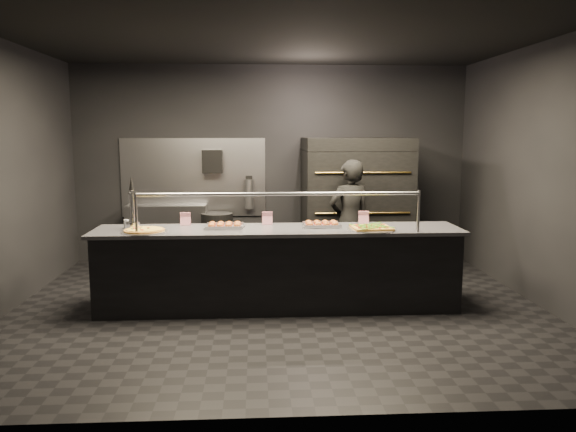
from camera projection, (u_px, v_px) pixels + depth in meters
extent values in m
plane|color=black|center=(278.00, 308.00, 6.41)|extent=(6.00, 6.00, 0.00)
plane|color=black|center=(278.00, 36.00, 5.97)|extent=(6.00, 6.00, 0.00)
cube|color=black|center=(272.00, 164.00, 8.66)|extent=(6.00, 0.04, 3.00)
cube|color=black|center=(293.00, 205.00, 3.72)|extent=(6.00, 0.04, 3.00)
cube|color=black|center=(542.00, 175.00, 6.36)|extent=(0.04, 5.00, 3.00)
cube|color=#99999E|center=(194.00, 178.00, 8.60)|extent=(2.20, 0.02, 1.20)
cube|color=black|center=(278.00, 270.00, 6.34)|extent=(4.00, 0.70, 0.88)
cube|color=#3B3B41|center=(278.00, 230.00, 6.28)|extent=(4.10, 0.78, 0.04)
cylinder|color=#99999E|center=(136.00, 213.00, 5.86)|extent=(0.03, 0.03, 0.45)
cylinder|color=#99999E|center=(418.00, 211.00, 6.03)|extent=(0.03, 0.03, 0.45)
cylinder|color=#99999E|center=(279.00, 194.00, 5.92)|extent=(3.00, 0.04, 0.04)
cube|color=black|center=(354.00, 247.00, 8.31)|extent=(1.50, 1.15, 0.60)
cube|color=black|center=(355.00, 207.00, 8.22)|extent=(1.50, 1.20, 0.55)
cube|color=black|center=(355.00, 170.00, 8.14)|extent=(1.50, 1.20, 0.55)
cube|color=black|center=(356.00, 144.00, 8.09)|extent=(1.50, 1.20, 0.18)
cylinder|color=gold|center=(363.00, 213.00, 7.61)|extent=(1.30, 0.02, 0.02)
cylinder|color=gold|center=(363.00, 173.00, 7.53)|extent=(1.30, 0.02, 0.02)
cube|color=#99999E|center=(167.00, 234.00, 8.54)|extent=(1.20, 0.35, 0.90)
cube|color=black|center=(212.00, 161.00, 8.49)|extent=(0.30, 0.20, 0.35)
cylinder|color=#B2B2B7|center=(249.00, 194.00, 8.61)|extent=(0.14, 0.14, 0.45)
cube|color=black|center=(249.00, 178.00, 8.57)|extent=(0.10, 0.06, 0.06)
cylinder|color=silver|center=(133.00, 226.00, 6.17)|extent=(0.15, 0.15, 0.09)
cylinder|color=silver|center=(132.00, 208.00, 6.14)|extent=(0.06, 0.06, 0.40)
cylinder|color=silver|center=(130.00, 193.00, 6.03)|extent=(0.02, 0.11, 0.02)
cone|color=black|center=(131.00, 183.00, 6.10)|extent=(0.06, 0.06, 0.15)
cylinder|color=silver|center=(145.00, 231.00, 6.04)|extent=(0.50, 0.50, 0.01)
cylinder|color=#B6803A|center=(144.00, 230.00, 6.04)|extent=(0.43, 0.43, 0.02)
cylinder|color=#F7D450|center=(144.00, 229.00, 6.04)|extent=(0.38, 0.38, 0.01)
cube|color=silver|center=(225.00, 227.00, 6.30)|extent=(0.45, 0.36, 0.02)
ellipsoid|color=#B95E27|center=(211.00, 225.00, 6.22)|extent=(0.08, 0.08, 0.05)
ellipsoid|color=#B95E27|center=(212.00, 223.00, 6.36)|extent=(0.08, 0.08, 0.05)
ellipsoid|color=#B95E27|center=(220.00, 225.00, 6.23)|extent=(0.08, 0.08, 0.05)
ellipsoid|color=#B95E27|center=(221.00, 223.00, 6.36)|extent=(0.08, 0.08, 0.05)
ellipsoid|color=#B95E27|center=(229.00, 225.00, 6.23)|extent=(0.08, 0.08, 0.05)
ellipsoid|color=#B95E27|center=(229.00, 223.00, 6.37)|extent=(0.08, 0.08, 0.05)
ellipsoid|color=#B95E27|center=(237.00, 225.00, 6.24)|extent=(0.08, 0.08, 0.05)
ellipsoid|color=#B95E27|center=(238.00, 223.00, 6.38)|extent=(0.08, 0.08, 0.05)
cube|color=silver|center=(322.00, 226.00, 6.39)|extent=(0.46, 0.36, 0.02)
ellipsoid|color=#B95E27|center=(310.00, 224.00, 6.31)|extent=(0.08, 0.08, 0.05)
ellipsoid|color=#B95E27|center=(309.00, 222.00, 6.45)|extent=(0.08, 0.08, 0.05)
ellipsoid|color=#B95E27|center=(318.00, 224.00, 6.32)|extent=(0.08, 0.08, 0.05)
ellipsoid|color=#B95E27|center=(317.00, 222.00, 6.45)|extent=(0.08, 0.08, 0.05)
ellipsoid|color=#B95E27|center=(327.00, 224.00, 6.32)|extent=(0.08, 0.08, 0.05)
ellipsoid|color=#B95E27|center=(325.00, 222.00, 6.46)|extent=(0.08, 0.08, 0.05)
ellipsoid|color=#B95E27|center=(335.00, 224.00, 6.33)|extent=(0.08, 0.08, 0.05)
ellipsoid|color=#B95E27|center=(333.00, 222.00, 6.46)|extent=(0.08, 0.08, 0.05)
cylinder|color=silver|center=(371.00, 229.00, 6.18)|extent=(0.53, 0.53, 0.01)
cube|color=#B6803A|center=(371.00, 228.00, 6.18)|extent=(0.44, 0.40, 0.02)
cube|color=#F7D450|center=(371.00, 227.00, 6.18)|extent=(0.42, 0.38, 0.01)
cube|color=#488D20|center=(371.00, 226.00, 6.18)|extent=(0.40, 0.36, 0.01)
cylinder|color=silver|center=(126.00, 224.00, 6.28)|extent=(0.06, 0.06, 0.10)
cylinder|color=silver|center=(135.00, 225.00, 6.29)|extent=(0.04, 0.04, 0.08)
cube|color=white|center=(185.00, 219.00, 6.48)|extent=(0.12, 0.04, 0.15)
cube|color=white|center=(267.00, 218.00, 6.53)|extent=(0.12, 0.04, 0.15)
cube|color=white|center=(364.00, 217.00, 6.60)|extent=(0.12, 0.04, 0.15)
cylinder|color=black|center=(217.00, 239.00, 8.44)|extent=(0.47, 0.47, 0.79)
imported|color=black|center=(349.00, 222.00, 7.41)|extent=(0.69, 0.56, 1.64)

